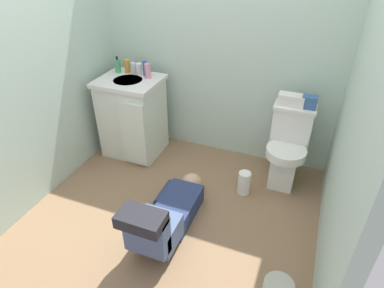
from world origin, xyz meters
The scene contains 17 objects.
ground_plane centered at (0.00, 0.00, -0.02)m, with size 2.83×2.95×0.04m, color #856648.
wall_back centered at (0.00, 1.01, 1.20)m, with size 2.49×0.08×2.40m, color #ADC6B5.
wall_left centered at (-1.20, 0.00, 1.20)m, with size 0.08×1.95×2.40m, color #ADC6B5.
wall_right centered at (1.20, 0.00, 1.20)m, with size 0.08×1.95×2.40m, color #ADC6B5.
toilet centered at (0.79, 0.68, 0.37)m, with size 0.36×0.46×0.75m.
vanity_cabinet centered at (-0.77, 0.61, 0.42)m, with size 0.60×0.53×0.82m.
faucet centered at (-0.78, 0.76, 0.87)m, with size 0.02×0.02×0.10m, color silver.
person_plumber centered at (0.04, -0.32, 0.18)m, with size 0.39×1.06×0.52m.
tissue_box centered at (0.74, 0.77, 0.80)m, with size 0.22×0.11×0.10m, color silver.
toiletry_bag centered at (0.89, 0.77, 0.81)m, with size 0.12×0.09×0.11m, color #33598C.
soap_dispenser centered at (-0.97, 0.74, 0.89)m, with size 0.06×0.06×0.17m.
bottle_amber centered at (-0.88, 0.77, 0.89)m, with size 0.06×0.06×0.13m, color #C0852C.
bottle_clear centered at (-0.80, 0.76, 0.88)m, with size 0.05×0.05×0.12m, color silver.
bottle_white centered at (-0.74, 0.77, 0.88)m, with size 0.06×0.06×0.11m, color white.
bottle_blue centered at (-0.67, 0.76, 0.90)m, with size 0.04×0.04×0.15m, color #3964BA.
bottle_pink centered at (-0.62, 0.71, 0.89)m, with size 0.06×0.06×0.14m, color #D18496.
paper_towel_roll centered at (0.49, 0.36, 0.11)m, with size 0.11×0.11×0.22m, color white.
Camera 1 is at (0.90, -1.96, 2.03)m, focal length 30.84 mm.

